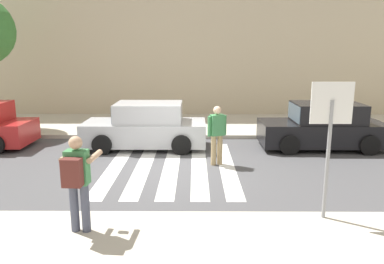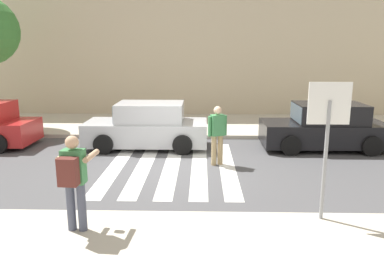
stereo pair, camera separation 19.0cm
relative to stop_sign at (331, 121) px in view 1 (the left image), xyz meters
The scene contains 13 objects.
ground_plane 5.07m from the stop_sign, 132.47° to the left, with size 120.00×120.00×0.00m, color #4C4C4F.
sidewalk_far 10.13m from the stop_sign, 108.42° to the left, with size 60.00×4.80×0.14m, color beige.
building_facade_far 14.30m from the stop_sign, 102.80° to the left, with size 56.00×4.00×7.67m, color beige.
crosswalk_stripe_0 6.31m from the stop_sign, 142.55° to the left, with size 0.44×5.20×0.01m, color silver.
crosswalk_stripe_1 5.73m from the stop_sign, 137.34° to the left, with size 0.44×5.20×0.01m, color silver.
crosswalk_stripe_2 5.21m from the stop_sign, 130.86° to the left, with size 0.44×5.20×0.01m, color silver.
crosswalk_stripe_3 4.77m from the stop_sign, 122.81° to the left, with size 0.44×5.20×0.01m, color silver.
crosswalk_stripe_4 4.43m from the stop_sign, 113.00° to the left, with size 0.44×5.20×0.01m, color silver.
stop_sign is the anchor object (origin of this frame).
photographer_with_backpack 4.60m from the stop_sign, behind, with size 0.62×0.87×1.72m.
pedestrian_crossing 4.35m from the stop_sign, 115.66° to the left, with size 0.55×0.36×1.72m.
parked_car_silver 7.18m from the stop_sign, 125.71° to the left, with size 4.10×1.92×1.55m.
parked_car_black 6.17m from the stop_sign, 71.93° to the left, with size 4.10×1.92×1.55m.
Camera 1 is at (0.67, -10.13, 3.28)m, focal length 35.00 mm.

